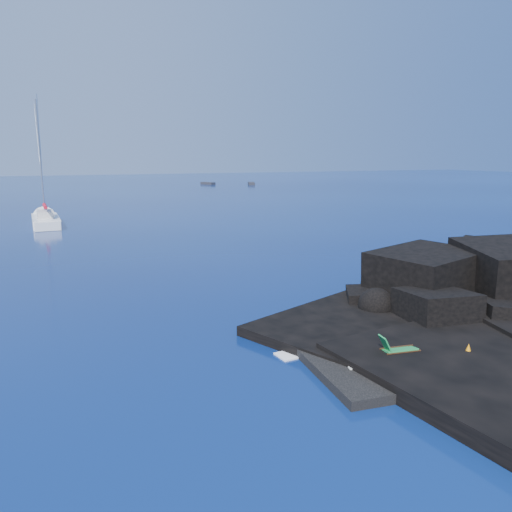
{
  "coord_description": "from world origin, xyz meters",
  "views": [
    {
      "loc": [
        -8.47,
        -14.0,
        7.91
      ],
      "look_at": [
        3.1,
        12.73,
        2.0
      ],
      "focal_mm": 35.0,
      "sensor_mm": 36.0,
      "label": 1
    }
  ],
  "objects_px": {
    "sunbather": "(372,358)",
    "distant_boat_b": "(251,185)",
    "marker_cone": "(468,351)",
    "distant_boat_a": "(208,184)",
    "sailboat": "(46,225)",
    "deck_chair": "(400,345)"
  },
  "relations": [
    {
      "from": "sailboat",
      "to": "distant_boat_a",
      "type": "relative_size",
      "value": 2.98
    },
    {
      "from": "distant_boat_a",
      "to": "sunbather",
      "type": "bearing_deg",
      "value": -126.29
    },
    {
      "from": "sailboat",
      "to": "deck_chair",
      "type": "xyz_separation_m",
      "value": [
        11.7,
        -47.55,
        0.86
      ]
    },
    {
      "from": "sunbather",
      "to": "marker_cone",
      "type": "xyz_separation_m",
      "value": [
        3.61,
        -1.08,
        0.11
      ]
    },
    {
      "from": "distant_boat_a",
      "to": "distant_boat_b",
      "type": "height_order",
      "value": "distant_boat_b"
    },
    {
      "from": "sunbather",
      "to": "distant_boat_a",
      "type": "height_order",
      "value": "sunbather"
    },
    {
      "from": "sailboat",
      "to": "sunbather",
      "type": "xyz_separation_m",
      "value": [
        10.45,
        -47.52,
        0.52
      ]
    },
    {
      "from": "sunbather",
      "to": "deck_chair",
      "type": "bearing_deg",
      "value": 10.88
    },
    {
      "from": "deck_chair",
      "to": "sunbather",
      "type": "relative_size",
      "value": 0.86
    },
    {
      "from": "sunbather",
      "to": "distant_boat_a",
      "type": "xyz_separation_m",
      "value": [
        31.71,
        117.27,
        -0.52
      ]
    },
    {
      "from": "deck_chair",
      "to": "distant_boat_a",
      "type": "height_order",
      "value": "deck_chair"
    },
    {
      "from": "sailboat",
      "to": "marker_cone",
      "type": "bearing_deg",
      "value": -75.25
    },
    {
      "from": "sunbather",
      "to": "marker_cone",
      "type": "relative_size",
      "value": 3.04
    },
    {
      "from": "sailboat",
      "to": "distant_boat_a",
      "type": "height_order",
      "value": "sailboat"
    },
    {
      "from": "sailboat",
      "to": "deck_chair",
      "type": "relative_size",
      "value": 9.56
    },
    {
      "from": "marker_cone",
      "to": "distant_boat_b",
      "type": "height_order",
      "value": "marker_cone"
    },
    {
      "from": "distant_boat_a",
      "to": "marker_cone",
      "type": "bearing_deg",
      "value": -124.52
    },
    {
      "from": "deck_chair",
      "to": "distant_boat_a",
      "type": "distance_m",
      "value": 121.2
    },
    {
      "from": "sunbather",
      "to": "distant_boat_b",
      "type": "height_order",
      "value": "sunbather"
    },
    {
      "from": "sunbather",
      "to": "distant_boat_b",
      "type": "distance_m",
      "value": 119.22
    },
    {
      "from": "marker_cone",
      "to": "distant_boat_b",
      "type": "distance_m",
      "value": 119.02
    },
    {
      "from": "distant_boat_a",
      "to": "sailboat",
      "type": "bearing_deg",
      "value": -142.31
    }
  ]
}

